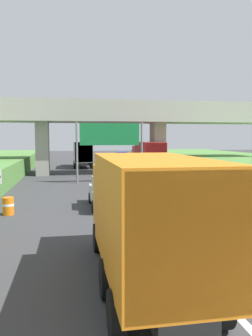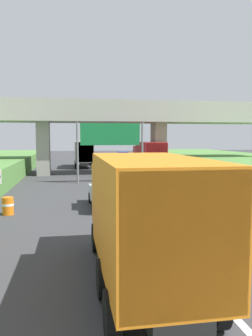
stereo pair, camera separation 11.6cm
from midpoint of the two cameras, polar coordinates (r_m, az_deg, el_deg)
The scene contains 9 objects.
lane_centre_stripe at distance 29.68m, azimuth -2.92°, elevation -2.40°, with size 0.20×94.08×0.01m, color white.
overpass_bridge at distance 36.20m, azimuth -4.27°, elevation 8.24°, with size 40.00×4.80×7.77m.
overhead_highway_sign at distance 29.19m, azimuth -2.89°, elevation 5.11°, with size 5.88×0.18×5.27m.
truck_red at distance 37.01m, azimuth 3.69°, elevation 2.10°, with size 2.44×7.30×3.44m.
truck_black at distance 44.80m, azimuth -7.49°, elevation 2.59°, with size 2.44×7.30×3.44m.
truck_orange at distance 8.87m, azimuth 2.72°, elevation -7.66°, with size 2.44×7.30×3.44m.
car_silver at distance 18.88m, azimuth -3.49°, elevation -4.13°, with size 1.86×4.10×1.72m.
car_blue at distance 53.32m, azimuth -0.83°, elevation 1.88°, with size 1.86×4.10×1.72m.
construction_barrel_2 at distance 18.08m, azimuth -19.63°, elevation -6.12°, with size 0.57×0.57×0.90m.
Camera 1 is at (-3.62, -2.16, 3.90)m, focal length 35.73 mm.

